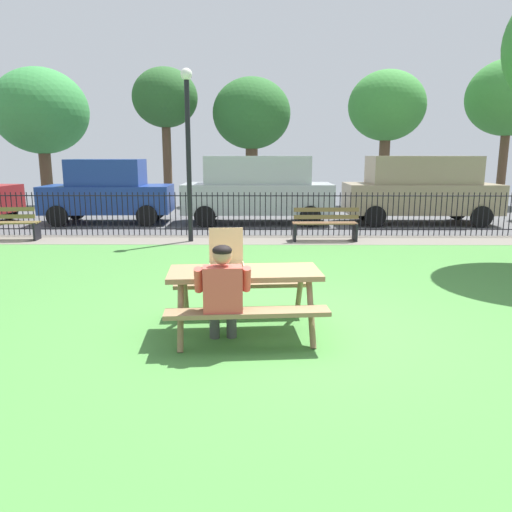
{
  "coord_description": "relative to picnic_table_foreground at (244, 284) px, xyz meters",
  "views": [
    {
      "loc": [
        -0.42,
        -5.85,
        2.13
      ],
      "look_at": [
        -0.48,
        0.78,
        0.75
      ],
      "focal_mm": 34.43,
      "sensor_mm": 36.0,
      "label": 1
    }
  ],
  "objects": [
    {
      "name": "iron_fence_streetside",
      "position": [
        0.61,
        7.27,
        -0.01
      ],
      "size": [
        18.98,
        0.03,
        1.15
      ],
      "color": "black",
      "rests_on": "ground"
    },
    {
      "name": "far_tree_center",
      "position": [
        -0.18,
        15.72,
        3.17
      ],
      "size": [
        3.28,
        3.28,
        5.29
      ],
      "color": "brown",
      "rests_on": "ground"
    },
    {
      "name": "parked_car_right",
      "position": [
        5.17,
        9.69,
        0.5
      ],
      "size": [
        4.62,
        1.99,
        2.08
      ],
      "color": "gray",
      "rests_on": "ground"
    },
    {
      "name": "far_tree_midright",
      "position": [
        5.48,
        15.72,
        3.48
      ],
      "size": [
        3.21,
        3.21,
        5.57
      ],
      "color": "brown",
      "rests_on": "ground"
    },
    {
      "name": "adult_at_table",
      "position": [
        -0.22,
        -0.52,
        0.06
      ],
      "size": [
        0.63,
        0.61,
        1.19
      ],
      "color": "#484848",
      "rests_on": "ground"
    },
    {
      "name": "cobblestone_walkway",
      "position": [
        0.61,
        6.57,
        -0.6
      ],
      "size": [
        28.0,
        1.4,
        0.01
      ],
      "primitive_type": "cube",
      "color": "slate"
    },
    {
      "name": "picnic_table_foreground",
      "position": [
        0.0,
        0.0,
        0.0
      ],
      "size": [
        1.92,
        1.63,
        0.79
      ],
      "color": "#8B6C4A",
      "rests_on": "ground"
    },
    {
      "name": "lamp_post_walkway",
      "position": [
        -1.54,
        6.35,
        1.9
      ],
      "size": [
        0.28,
        0.28,
        4.1
      ],
      "color": "black",
      "rests_on": "ground"
    },
    {
      "name": "far_tree_midleft",
      "position": [
        -3.81,
        15.72,
        3.79
      ],
      "size": [
        2.73,
        2.73,
        5.69
      ],
      "color": "brown",
      "rests_on": "ground"
    },
    {
      "name": "ground",
      "position": [
        0.61,
        1.71,
        -0.61
      ],
      "size": [
        28.0,
        11.11,
        0.02
      ],
      "primitive_type": "cube",
      "color": "#47843C"
    },
    {
      "name": "street_asphalt",
      "position": [
        0.61,
        11.18,
        -0.6
      ],
      "size": [
        28.0,
        7.82,
        0.01
      ],
      "primitive_type": "cube",
      "color": "#515154"
    },
    {
      "name": "parked_car_center",
      "position": [
        0.1,
        9.69,
        0.5
      ],
      "size": [
        4.62,
        1.99,
        2.08
      ],
      "color": "#AFB8B7",
      "rests_on": "ground"
    },
    {
      "name": "park_bench_left",
      "position": [
        -6.22,
        6.43,
        -0.18
      ],
      "size": [
        1.63,
        0.6,
        0.85
      ],
      "color": "olive",
      "rests_on": "ground"
    },
    {
      "name": "far_tree_right",
      "position": [
        10.55,
        15.72,
        3.83
      ],
      "size": [
        3.49,
        3.49,
        6.03
      ],
      "color": "brown",
      "rests_on": "ground"
    },
    {
      "name": "far_tree_left",
      "position": [
        -9.09,
        15.72,
        3.29
      ],
      "size": [
        3.93,
        3.93,
        5.69
      ],
      "color": "brown",
      "rests_on": "ground"
    },
    {
      "name": "pizza_box_open",
      "position": [
        -0.22,
        0.11,
        0.26
      ],
      "size": [
        0.46,
        0.48,
        0.47
      ],
      "color": "tan",
      "rests_on": "picnic_table_foreground"
    },
    {
      "name": "parked_car_left",
      "position": [
        -4.57,
        9.69,
        0.41
      ],
      "size": [
        3.97,
        1.98,
        1.98
      ],
      "color": "navy",
      "rests_on": "ground"
    },
    {
      "name": "park_bench_center",
      "position": [
        1.8,
        6.43,
        -0.18
      ],
      "size": [
        1.61,
        0.51,
        0.85
      ],
      "color": "brown",
      "rests_on": "ground"
    }
  ]
}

